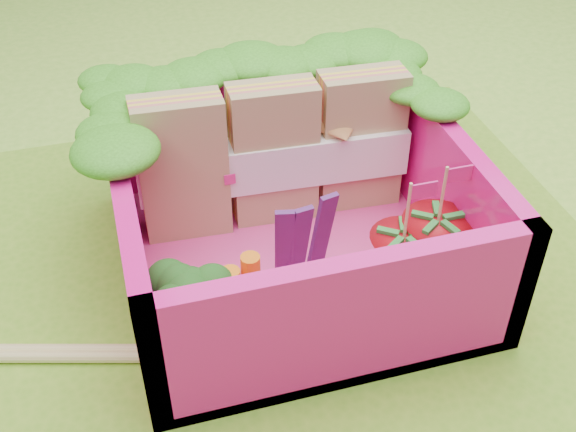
# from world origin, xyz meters

# --- Properties ---
(ground) EXTENTS (14.00, 14.00, 0.00)m
(ground) POSITION_xyz_m (0.00, 0.00, 0.00)
(ground) COLOR #7FC637
(ground) RESTS_ON ground
(placemat) EXTENTS (2.60, 2.60, 0.03)m
(placemat) POSITION_xyz_m (0.00, 0.00, 0.01)
(placemat) COLOR #6FAE27
(placemat) RESTS_ON ground
(bento_floor) EXTENTS (1.30, 1.30, 0.05)m
(bento_floor) POSITION_xyz_m (0.04, 0.13, 0.06)
(bento_floor) COLOR #E43A8D
(bento_floor) RESTS_ON placemat
(bento_box) EXTENTS (1.30, 1.30, 0.55)m
(bento_box) POSITION_xyz_m (0.04, 0.13, 0.31)
(bento_box) COLOR #F41489
(bento_box) RESTS_ON placemat
(lettuce_ruffle) EXTENTS (1.43, 0.83, 0.11)m
(lettuce_ruffle) POSITION_xyz_m (0.04, 0.62, 0.64)
(lettuce_ruffle) COLOR #317C16
(lettuce_ruffle) RESTS_ON bento_box
(sandwich_stack) EXTENTS (1.11, 0.23, 0.61)m
(sandwich_stack) POSITION_xyz_m (0.04, 0.41, 0.38)
(sandwich_stack) COLOR tan
(sandwich_stack) RESTS_ON bento_floor
(broccoli) EXTENTS (0.34, 0.34, 0.27)m
(broccoli) POSITION_xyz_m (-0.43, -0.18, 0.27)
(broccoli) COLOR #569347
(broccoli) RESTS_ON bento_floor
(carrot_sticks) EXTENTS (0.15, 0.10, 0.29)m
(carrot_sticks) POSITION_xyz_m (-0.23, -0.17, 0.22)
(carrot_sticks) COLOR orange
(carrot_sticks) RESTS_ON bento_floor
(purple_wedges) EXTENTS (0.23, 0.08, 0.38)m
(purple_wedges) POSITION_xyz_m (0.04, -0.00, 0.27)
(purple_wedges) COLOR #411753
(purple_wedges) RESTS_ON bento_floor
(strawberry_left) EXTENTS (0.25, 0.25, 0.49)m
(strawberry_left) POSITION_xyz_m (0.37, -0.16, 0.21)
(strawberry_left) COLOR red
(strawberry_left) RESTS_ON bento_floor
(strawberry_right) EXTENTS (0.27, 0.27, 0.51)m
(strawberry_right) POSITION_xyz_m (0.52, -0.13, 0.22)
(strawberry_right) COLOR red
(strawberry_right) RESTS_ON bento_floor
(snap_peas) EXTENTS (0.63, 0.59, 0.05)m
(snap_peas) POSITION_xyz_m (0.36, -0.06, 0.11)
(snap_peas) COLOR #56A333
(snap_peas) RESTS_ON bento_floor
(chopsticks) EXTENTS (2.29, 0.70, 0.04)m
(chopsticks) POSITION_xyz_m (-1.08, -0.06, 0.05)
(chopsticks) COLOR #D1B972
(chopsticks) RESTS_ON placemat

